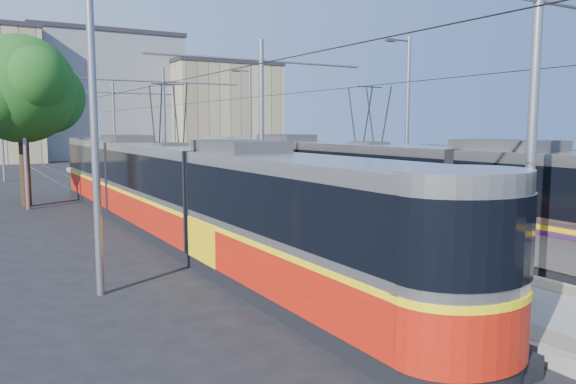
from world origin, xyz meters
TOP-DOWN VIEW (x-y plane):
  - ground at (0.00, 0.00)m, footprint 160.00×160.00m
  - platform at (0.00, 17.00)m, footprint 4.00×50.00m
  - tactile_strip_left at (-1.45, 17.00)m, footprint 0.70×50.00m
  - tactile_strip_right at (1.45, 17.00)m, footprint 0.70×50.00m
  - rails at (0.00, 17.00)m, footprint 8.71×70.00m
  - track_arrow at (-3.60, -3.00)m, footprint 1.20×5.00m
  - tram_left at (-3.60, 8.39)m, footprint 2.43×29.63m
  - tram_right at (3.60, 5.88)m, footprint 2.43×32.12m
  - catenary at (0.00, 14.15)m, footprint 9.20×70.00m
  - street_lamps at (-0.00, 21.00)m, footprint 15.18×38.22m
  - shelter at (0.13, 10.97)m, footprint 1.06×1.31m
  - tree at (-7.12, 19.27)m, footprint 5.80×5.37m
  - building_centre at (6.00, 64.00)m, footprint 18.36×14.28m
  - building_right at (20.00, 58.00)m, footprint 14.28×10.20m

SIDE VIEW (x-z plane):
  - ground at x=0.00m, z-range 0.00..0.00m
  - track_arrow at x=-3.60m, z-range 0.00..0.01m
  - rails at x=0.00m, z-range 0.00..0.03m
  - platform at x=0.00m, z-range 0.00..0.30m
  - tactile_strip_left at x=-1.45m, z-range 0.30..0.31m
  - tactile_strip_right at x=1.45m, z-range 0.30..0.31m
  - shelter at x=0.13m, z-range 0.36..2.88m
  - tram_left at x=-3.60m, z-range -1.04..4.46m
  - tram_right at x=3.60m, z-range -0.89..4.61m
  - street_lamps at x=0.00m, z-range 0.18..8.18m
  - catenary at x=0.00m, z-range 1.02..8.02m
  - tree at x=-7.12m, z-range 1.49..9.92m
  - building_right at x=20.00m, z-range 0.01..12.31m
  - building_centre at x=6.00m, z-range 0.01..15.55m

